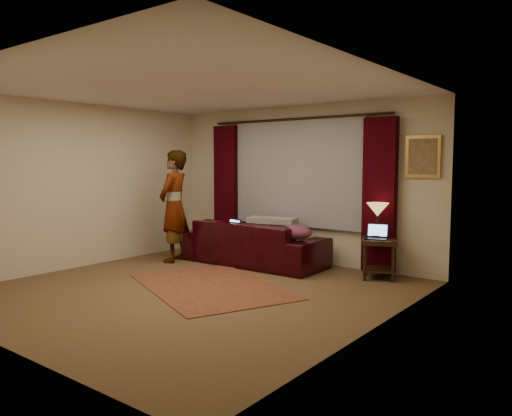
{
  "coord_description": "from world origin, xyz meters",
  "views": [
    {
      "loc": [
        4.53,
        -4.58,
        1.67
      ],
      "look_at": [
        0.1,
        1.2,
        1.0
      ],
      "focal_mm": 35.0,
      "sensor_mm": 36.0,
      "label": 1
    }
  ],
  "objects_px": {
    "sofa": "(253,234)",
    "tiffany_lamp": "(377,220)",
    "laptop_table": "(376,232)",
    "laptop_sofa": "(228,227)",
    "end_table": "(379,259)",
    "person": "(174,206)"
  },
  "relations": [
    {
      "from": "tiffany_lamp",
      "to": "laptop_table",
      "type": "bearing_deg",
      "value": -70.57
    },
    {
      "from": "tiffany_lamp",
      "to": "person",
      "type": "height_order",
      "value": "person"
    },
    {
      "from": "laptop_table",
      "to": "tiffany_lamp",
      "type": "bearing_deg",
      "value": 96.51
    },
    {
      "from": "end_table",
      "to": "person",
      "type": "relative_size",
      "value": 0.31
    },
    {
      "from": "sofa",
      "to": "laptop_sofa",
      "type": "xyz_separation_m",
      "value": [
        -0.38,
        -0.19,
        0.12
      ]
    },
    {
      "from": "sofa",
      "to": "tiffany_lamp",
      "type": "xyz_separation_m",
      "value": [
        2.0,
        0.35,
        0.34
      ]
    },
    {
      "from": "laptop_sofa",
      "to": "tiffany_lamp",
      "type": "xyz_separation_m",
      "value": [
        2.38,
        0.53,
        0.22
      ]
    },
    {
      "from": "end_table",
      "to": "tiffany_lamp",
      "type": "relative_size",
      "value": 1.13
    },
    {
      "from": "end_table",
      "to": "person",
      "type": "xyz_separation_m",
      "value": [
        -3.27,
        -0.91,
        0.65
      ]
    },
    {
      "from": "tiffany_lamp",
      "to": "laptop_sofa",
      "type": "bearing_deg",
      "value": -167.36
    },
    {
      "from": "laptop_sofa",
      "to": "tiffany_lamp",
      "type": "bearing_deg",
      "value": 29.41
    },
    {
      "from": "end_table",
      "to": "laptop_table",
      "type": "relative_size",
      "value": 1.74
    },
    {
      "from": "person",
      "to": "sofa",
      "type": "bearing_deg",
      "value": 98.26
    },
    {
      "from": "sofa",
      "to": "person",
      "type": "height_order",
      "value": "person"
    },
    {
      "from": "end_table",
      "to": "laptop_table",
      "type": "distance_m",
      "value": 0.4
    },
    {
      "from": "person",
      "to": "tiffany_lamp",
      "type": "bearing_deg",
      "value": 87.71
    },
    {
      "from": "tiffany_lamp",
      "to": "laptop_table",
      "type": "distance_m",
      "value": 0.2
    },
    {
      "from": "sofa",
      "to": "tiffany_lamp",
      "type": "distance_m",
      "value": 2.05
    },
    {
      "from": "sofa",
      "to": "tiffany_lamp",
      "type": "bearing_deg",
      "value": -170.68
    },
    {
      "from": "sofa",
      "to": "laptop_table",
      "type": "bearing_deg",
      "value": -174.35
    },
    {
      "from": "laptop_sofa",
      "to": "laptop_table",
      "type": "bearing_deg",
      "value": 26.32
    },
    {
      "from": "sofa",
      "to": "tiffany_lamp",
      "type": "height_order",
      "value": "tiffany_lamp"
    }
  ]
}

